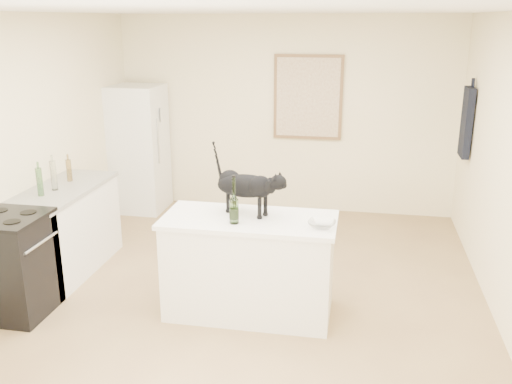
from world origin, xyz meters
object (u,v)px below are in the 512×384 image
object	(u,v)px
stove	(12,266)
black_cat	(245,189)
glass_bowl	(322,224)
fridge	(138,149)
wine_bottle	(234,202)

from	to	relation	value
stove	black_cat	xyz separation A→B (m)	(2.00, 0.50, 0.68)
glass_bowl	stove	bearing A→B (deg)	-173.98
stove	black_cat	bearing A→B (deg)	14.07
fridge	wine_bottle	distance (m)	3.34
wine_bottle	black_cat	bearing A→B (deg)	79.78
stove	glass_bowl	bearing A→B (deg)	6.02
stove	wine_bottle	bearing A→B (deg)	7.24
stove	wine_bottle	distance (m)	2.07
black_cat	fridge	bearing A→B (deg)	150.32
fridge	black_cat	size ratio (longest dim) A/B	2.62
stove	fridge	size ratio (longest dim) A/B	0.53
glass_bowl	black_cat	bearing A→B (deg)	162.27
wine_bottle	fridge	bearing A→B (deg)	125.85
fridge	glass_bowl	world-z (taller)	fridge
stove	glass_bowl	world-z (taller)	glass_bowl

